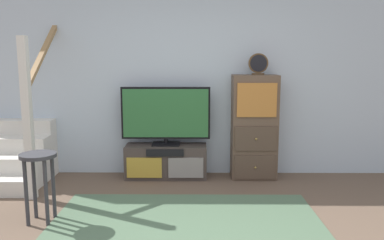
# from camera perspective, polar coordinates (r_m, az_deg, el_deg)

# --- Properties ---
(back_wall) EXTENTS (6.40, 0.12, 2.70)m
(back_wall) POSITION_cam_1_polar(r_m,az_deg,el_deg) (5.25, -0.44, 6.73)
(back_wall) COLOR silver
(back_wall) RESTS_ON ground_plane
(area_rug) EXTENTS (2.60, 1.80, 0.01)m
(area_rug) POSITION_cam_1_polar(r_m,az_deg,el_deg) (3.73, -0.84, -15.66)
(area_rug) COLOR #4C664C
(area_rug) RESTS_ON ground_plane
(media_console) EXTENTS (1.06, 0.38, 0.43)m
(media_console) POSITION_cam_1_polar(r_m,az_deg,el_deg) (5.17, -3.81, -6.06)
(media_console) COLOR #423833
(media_console) RESTS_ON ground_plane
(television) EXTENTS (1.15, 0.22, 0.76)m
(television) POSITION_cam_1_polar(r_m,az_deg,el_deg) (5.07, -3.87, 0.82)
(television) COLOR black
(television) RESTS_ON media_console
(side_cabinet) EXTENTS (0.58, 0.38, 1.35)m
(side_cabinet) POSITION_cam_1_polar(r_m,az_deg,el_deg) (5.13, 9.08, -1.05)
(side_cabinet) COLOR brown
(side_cabinet) RESTS_ON ground_plane
(desk_clock) EXTENTS (0.25, 0.08, 0.27)m
(desk_clock) POSITION_cam_1_polar(r_m,az_deg,el_deg) (5.04, 9.67, 8.07)
(desk_clock) COLOR #4C3823
(desk_clock) RESTS_ON side_cabinet
(staircase) EXTENTS (1.00, 1.36, 2.20)m
(staircase) POSITION_cam_1_polar(r_m,az_deg,el_deg) (5.63, -23.93, -3.98)
(staircase) COLOR silver
(staircase) RESTS_ON ground_plane
(bar_stool_near) EXTENTS (0.34, 0.34, 0.68)m
(bar_stool_near) POSITION_cam_1_polar(r_m,az_deg,el_deg) (3.99, -21.50, -6.96)
(bar_stool_near) COLOR #333338
(bar_stool_near) RESTS_ON ground_plane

